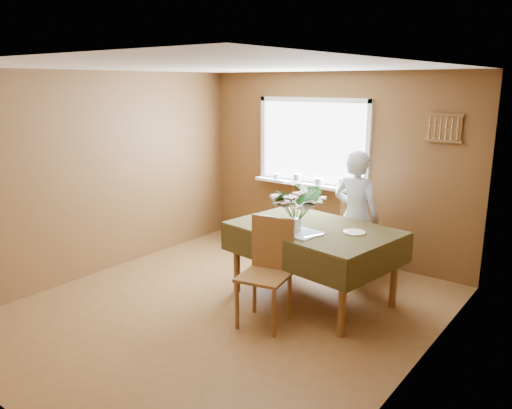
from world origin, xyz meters
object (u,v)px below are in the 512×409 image
Objects in this scene: seated_woman at (356,217)px; dining_table at (313,236)px; chair_far at (358,234)px; flower_bouquet at (296,203)px; chair_near at (268,267)px.

dining_table is at bearing 83.52° from seated_woman.
chair_far is 1.35m from flower_bouquet.
flower_bouquet is (-0.19, -1.03, 0.34)m from seated_woman.
dining_table is at bearing 73.40° from flower_bouquet.
chair_far is 1.68m from chair_near.
chair_near is at bearing 83.96° from seated_woman.
flower_bouquet is at bearing 81.51° from seated_woman.
chair_far is 0.93× the size of chair_near.
seated_woman reaches higher than dining_table.
flower_bouquet reaches higher than chair_near.
seated_woman is 1.10m from flower_bouquet.
dining_table is at bearing 70.98° from chair_near.
seated_woman is (0.04, -0.16, 0.26)m from chair_far.
chair_far is (0.07, 0.95, -0.20)m from dining_table.
chair_near is 1.93× the size of flower_bouquet.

